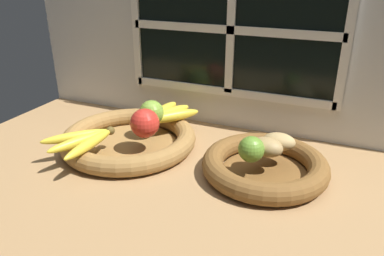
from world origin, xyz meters
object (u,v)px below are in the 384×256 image
Objects in this scene: lime_near at (251,149)px; banana_bunch_back at (166,114)px; potato_large at (266,147)px; potato_back at (279,141)px; apple_red_right at (145,123)px; fruit_bowl_right at (265,166)px; apple_green_back at (152,112)px; banana_bunch_front at (83,140)px; fruit_bowl_left at (129,139)px.

banana_bunch_back is at bearing 152.77° from lime_near.
potato_back is at bearing 65.56° from potato_large.
apple_red_right is 1.27× the size of lime_near.
banana_bunch_back is 2.28× the size of potato_large.
apple_red_right is 13.81cm from banana_bunch_back.
potato_large is (0.00, 0.00, 5.22)cm from fruit_bowl_right.
apple_green_back reaches higher than fruit_bowl_right.
banana_bunch_front is 43.37cm from lime_near.
lime_near reaches higher than banana_bunch_back.
potato_large is at bearing -19.19° from banana_bunch_back.
lime_near reaches higher than fruit_bowl_right.
potato_large is at bearing 3.57° from apple_red_right.
apple_green_back is 5.95cm from banana_bunch_back.
banana_bunch_front is at bearing -164.19° from fruit_bowl_right.
potato_large is (35.33, -6.39, -1.27)cm from apple_green_back.
potato_back reaches higher than fruit_bowl_right.
banana_bunch_front is 2.36× the size of potato_large.
apple_red_right reaches higher than apple_green_back.
apple_green_back is at bearing -112.59° from banana_bunch_back.
potato_back is (2.12, 4.67, -0.18)cm from potato_large.
lime_near is at bearing -17.86° from apple_green_back.
banana_bunch_back is at bearing 168.97° from potato_back.
fruit_bowl_left is at bearing 173.62° from lime_near.
potato_large reaches higher than fruit_bowl_right.
fruit_bowl_left is at bearing 163.31° from apple_red_right.
potato_large is at bearing -10.25° from apple_green_back.
banana_bunch_front is at bearing -116.25° from banana_bunch_back.
banana_bunch_back is at bearing 67.41° from apple_green_back.
fruit_bowl_right is 7.19cm from potato_back.
fruit_bowl_right is 35.42cm from banana_bunch_back.
potato_large is at bearing 0.00° from fruit_bowl_left.
banana_bunch_front reaches higher than fruit_bowl_right.
banana_bunch_front reaches higher than fruit_bowl_left.
banana_bunch_back is at bearing 160.81° from fruit_bowl_right.
lime_near is at bearing -123.69° from potato_large.
fruit_bowl_right is 36.49cm from apple_green_back.
apple_red_right is at bearing -169.10° from potato_back.
banana_bunch_back is 35.98cm from potato_back.
potato_large reaches higher than banana_bunch_back.
apple_red_right reaches higher than banana_bunch_back.
apple_green_back is at bearing 169.75° from potato_large.
banana_bunch_front is 2.35× the size of potato_back.
apple_green_back is 0.88× the size of potato_back.
apple_green_back is at bearing 56.70° from fruit_bowl_left.
apple_red_right is at bearing -88.07° from banana_bunch_back.
apple_green_back is 0.37× the size of banana_bunch_front.
apple_red_right reaches higher than potato_back.
banana_bunch_front is at bearing -113.87° from fruit_bowl_left.
apple_green_back is at bearing 162.14° from lime_near.
fruit_bowl_left is 4.68× the size of potato_large.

